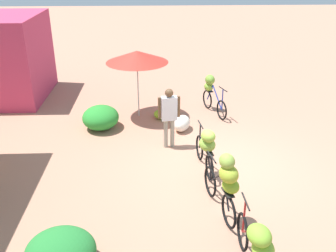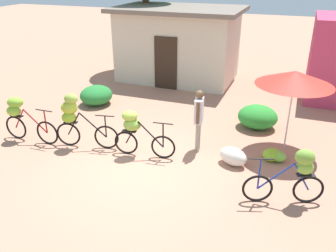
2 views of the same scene
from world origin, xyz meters
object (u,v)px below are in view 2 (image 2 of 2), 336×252
person_vendor (199,114)px  produce_sack (233,156)px  banana_pile_on_ground (274,155)px  market_umbrella (295,78)px  bicycle_by_shop (296,172)px  bicycle_center_loaded (136,129)px  bicycle_near_pile (75,117)px  building_low (178,43)px  bicycle_leftmost (21,115)px

person_vendor → produce_sack: bearing=-22.8°
banana_pile_on_ground → market_umbrella: bearing=74.8°
market_umbrella → person_vendor: size_ratio=1.29×
bicycle_by_shop → person_vendor: 2.84m
bicycle_center_loaded → market_umbrella: bearing=25.4°
banana_pile_on_ground → person_vendor: person_vendor is taller
bicycle_near_pile → bicycle_by_shop: size_ratio=1.07×
building_low → bicycle_center_loaded: size_ratio=3.18×
market_umbrella → person_vendor: (-2.12, -0.87, -0.92)m
banana_pile_on_ground → person_vendor: (-1.92, -0.14, 0.86)m
market_umbrella → banana_pile_on_ground: market_umbrella is taller
bicycle_by_shop → bicycle_leftmost: bearing=177.2°
bicycle_leftmost → bicycle_by_shop: bicycle_leftmost is taller
bicycle_center_loaded → person_vendor: person_vendor is taller
building_low → bicycle_center_loaded: 6.79m
bicycle_leftmost → bicycle_center_loaded: (3.25, 0.33, -0.02)m
produce_sack → bicycle_by_shop: bearing=-36.7°
bicycle_near_pile → bicycle_by_shop: (5.44, -0.54, -0.16)m
bicycle_leftmost → bicycle_center_loaded: bearing=5.7°
bicycle_center_loaded → bicycle_by_shop: size_ratio=1.01×
bicycle_leftmost → bicycle_center_loaded: 3.27m
building_low → bicycle_leftmost: bearing=-106.5°
building_low → produce_sack: size_ratio=7.20×
bicycle_by_shop → banana_pile_on_ground: bicycle_by_shop is taller
bicycle_near_pile → bicycle_center_loaded: size_ratio=1.06×
building_low → bicycle_leftmost: 7.30m
market_umbrella → bicycle_leftmost: bearing=-163.6°
market_umbrella → bicycle_center_loaded: size_ratio=1.33×
bicycle_by_shop → person_vendor: bearing=148.6°
bicycle_by_shop → produce_sack: size_ratio=2.23×
building_low → market_umbrella: (4.69, -4.98, 0.45)m
market_umbrella → bicycle_by_shop: (0.29, -2.34, -1.23)m
market_umbrella → produce_sack: size_ratio=3.00×
building_low → bicycle_leftmost: building_low is taller
market_umbrella → person_vendor: market_umbrella is taller
banana_pile_on_ground → bicycle_leftmost: bearing=-169.1°
bicycle_by_shop → produce_sack: 1.82m
building_low → bicycle_by_shop: building_low is taller
bicycle_leftmost → market_umbrella: bearing=16.4°
bicycle_leftmost → bicycle_by_shop: size_ratio=1.08×
produce_sack → building_low: bearing=119.7°
banana_pile_on_ground → bicycle_near_pile: bearing=-167.8°
banana_pile_on_ground → produce_sack: produce_sack is taller
building_low → market_umbrella: bearing=-46.7°
market_umbrella → produce_sack: market_umbrella is taller
market_umbrella → bicycle_by_shop: bearing=-82.9°
bicycle_leftmost → bicycle_near_pile: (1.60, 0.19, 0.12)m
bicycle_by_shop → person_vendor: (-2.41, 1.47, 0.30)m
banana_pile_on_ground → produce_sack: 1.08m
produce_sack → person_vendor: bearing=157.2°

